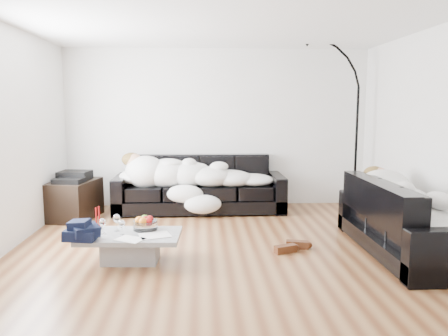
{
  "coord_description": "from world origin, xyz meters",
  "views": [
    {
      "loc": [
        -0.29,
        -5.05,
        1.65
      ],
      "look_at": [
        0.0,
        0.3,
        0.9
      ],
      "focal_mm": 35.0,
      "sensor_mm": 36.0,
      "label": 1
    }
  ],
  "objects": [
    {
      "name": "ground",
      "position": [
        0.0,
        0.0,
        0.0
      ],
      "size": [
        5.0,
        5.0,
        0.0
      ],
      "primitive_type": "plane",
      "color": "brown",
      "rests_on": "ground"
    },
    {
      "name": "wall_back",
      "position": [
        0.0,
        2.25,
        1.3
      ],
      "size": [
        5.0,
        0.02,
        2.6
      ],
      "primitive_type": "cube",
      "color": "silver",
      "rests_on": "ground"
    },
    {
      "name": "wall_left",
      "position": [
        -2.5,
        0.0,
        1.3
      ],
      "size": [
        0.02,
        4.5,
        2.6
      ],
      "primitive_type": "cube",
      "color": "silver",
      "rests_on": "ground"
    },
    {
      "name": "wall_right",
      "position": [
        2.5,
        0.0,
        1.3
      ],
      "size": [
        0.02,
        4.5,
        2.6
      ],
      "primitive_type": "cube",
      "color": "silver",
      "rests_on": "ground"
    },
    {
      "name": "ceiling",
      "position": [
        0.0,
        0.0,
        2.6
      ],
      "size": [
        5.0,
        5.0,
        0.0
      ],
      "primitive_type": "plane",
      "color": "white",
      "rests_on": "ground"
    },
    {
      "name": "sofa_back",
      "position": [
        -0.31,
        1.8,
        0.44
      ],
      "size": [
        2.66,
        0.92,
        0.87
      ],
      "primitive_type": "cube",
      "color": "black",
      "rests_on": "ground"
    },
    {
      "name": "sofa_right",
      "position": [
        2.02,
        -0.36,
        0.41
      ],
      "size": [
        0.87,
        2.04,
        0.83
      ],
      "primitive_type": "cube",
      "rotation": [
        0.0,
        0.0,
        1.57
      ],
      "color": "black",
      "rests_on": "ground"
    },
    {
      "name": "sleeper_back",
      "position": [
        -0.31,
        1.75,
        0.65
      ],
      "size": [
        2.25,
        0.78,
        0.45
      ],
      "primitive_type": null,
      "color": "white",
      "rests_on": "sofa_back"
    },
    {
      "name": "sleeper_right",
      "position": [
        2.02,
        -0.36,
        0.63
      ],
      "size": [
        0.74,
        1.75,
        0.43
      ],
      "primitive_type": null,
      "rotation": [
        0.0,
        0.0,
        1.57
      ],
      "color": "white",
      "rests_on": "sofa_right"
    },
    {
      "name": "teal_cushion",
      "position": [
        1.96,
        0.27,
        0.72
      ],
      "size": [
        0.42,
        0.38,
        0.2
      ],
      "primitive_type": "ellipsoid",
      "rotation": [
        0.0,
        0.0,
        0.24
      ],
      "color": "#0C4859",
      "rests_on": "sofa_right"
    },
    {
      "name": "coffee_table",
      "position": [
        -1.05,
        -0.49,
        0.15
      ],
      "size": [
        1.09,
        0.67,
        0.31
      ],
      "primitive_type": "cube",
      "rotation": [
        0.0,
        0.0,
        -0.05
      ],
      "color": "#939699",
      "rests_on": "ground"
    },
    {
      "name": "fruit_bowl",
      "position": [
        -0.9,
        -0.34,
        0.39
      ],
      "size": [
        0.31,
        0.31,
        0.16
      ],
      "primitive_type": "cylinder",
      "rotation": [
        0.0,
        0.0,
        0.16
      ],
      "color": "white",
      "rests_on": "coffee_table"
    },
    {
      "name": "wine_glass_a",
      "position": [
        -1.21,
        -0.37,
        0.4
      ],
      "size": [
        0.1,
        0.1,
        0.18
      ],
      "primitive_type": "cylinder",
      "rotation": [
        0.0,
        0.0,
        -0.26
      ],
      "color": "white",
      "rests_on": "coffee_table"
    },
    {
      "name": "wine_glass_b",
      "position": [
        -1.34,
        -0.48,
        0.39
      ],
      "size": [
        0.09,
        0.09,
        0.17
      ],
      "primitive_type": "cylinder",
      "rotation": [
        0.0,
        0.0,
        0.31
      ],
      "color": "white",
      "rests_on": "coffee_table"
    },
    {
      "name": "wine_glass_c",
      "position": [
        -1.13,
        -0.53,
        0.39
      ],
      "size": [
        0.08,
        0.08,
        0.16
      ],
      "primitive_type": "cylinder",
      "rotation": [
        0.0,
        0.0,
        0.12
      ],
      "color": "white",
      "rests_on": "coffee_table"
    },
    {
      "name": "candle_left",
      "position": [
        -1.45,
        -0.27,
        0.43
      ],
      "size": [
        0.05,
        0.05,
        0.23
      ],
      "primitive_type": "cylinder",
      "rotation": [
        0.0,
        0.0,
        0.14
      ],
      "color": "maroon",
      "rests_on": "coffee_table"
    },
    {
      "name": "candle_right",
      "position": [
        -1.41,
        -0.28,
        0.44
      ],
      "size": [
        0.06,
        0.06,
        0.25
      ],
      "primitive_type": "cylinder",
      "rotation": [
        0.0,
        0.0,
        -0.24
      ],
      "color": "maroon",
      "rests_on": "coffee_table"
    },
    {
      "name": "newspaper_a",
      "position": [
        -0.78,
        -0.57,
        0.32
      ],
      "size": [
        0.37,
        0.33,
        0.01
      ],
      "primitive_type": "cube",
      "rotation": [
        0.0,
        0.0,
        0.32
      ],
      "color": "silver",
      "rests_on": "coffee_table"
    },
    {
      "name": "newspaper_b",
      "position": [
        -1.01,
        -0.7,
        0.32
      ],
      "size": [
        0.34,
        0.31,
        0.01
      ],
      "primitive_type": "cube",
      "rotation": [
        0.0,
        0.0,
        -0.51
      ],
      "color": "silver",
      "rests_on": "coffee_table"
    },
    {
      "name": "navy_jacket",
      "position": [
        -1.48,
        -0.7,
        0.47
      ],
      "size": [
        0.38,
        0.33,
        0.16
      ],
      "primitive_type": null,
      "rotation": [
        0.0,
        0.0,
        0.21
      ],
      "color": "black",
      "rests_on": "coffee_table"
    },
    {
      "name": "shoes",
      "position": [
        0.75,
        -0.23,
        0.05
      ],
      "size": [
        0.48,
        0.39,
        0.1
      ],
      "primitive_type": null,
      "rotation": [
        0.0,
        0.0,
        0.16
      ],
      "color": "#472311",
      "rests_on": "ground"
    },
    {
      "name": "av_cabinet",
      "position": [
        -2.18,
        1.42,
        0.28
      ],
      "size": [
        0.73,
        0.93,
        0.57
      ],
      "primitive_type": "cube",
      "rotation": [
        0.0,
        0.0,
        -0.21
      ],
      "color": "black",
      "rests_on": "ground"
    },
    {
      "name": "stereo",
      "position": [
        -2.18,
        1.42,
        0.63
      ],
      "size": [
        0.48,
        0.4,
        0.13
      ],
      "primitive_type": "cube",
      "rotation": [
        0.0,
        0.0,
        -0.14
      ],
      "color": "black",
      "rests_on": "av_cabinet"
    },
    {
      "name": "floor_lamp",
      "position": [
        2.17,
        1.71,
        1.2
      ],
      "size": [
        0.94,
        0.65,
        2.4
      ],
      "primitive_type": null,
      "rotation": [
        0.0,
        0.0,
        0.38
      ],
      "color": "black",
      "rests_on": "ground"
    }
  ]
}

